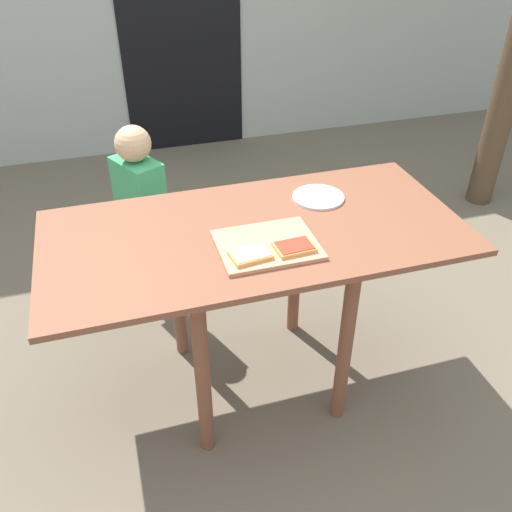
# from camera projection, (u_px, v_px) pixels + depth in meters

# --- Properties ---
(ground_plane) EXTENTS (16.00, 16.00, 0.00)m
(ground_plane) POSITION_uv_depth(u_px,v_px,m) (255.00, 379.00, 2.36)
(ground_plane) COLOR #6C5F4D
(house_door) EXTENTS (0.90, 0.02, 2.00)m
(house_door) POSITION_uv_depth(u_px,v_px,m) (179.00, 14.00, 3.88)
(house_door) COLOR black
(house_door) RESTS_ON ground
(dining_table) EXTENTS (1.50, 0.72, 0.77)m
(dining_table) POSITION_uv_depth(u_px,v_px,m) (255.00, 255.00, 1.99)
(dining_table) COLOR brown
(dining_table) RESTS_ON ground
(cutting_board) EXTENTS (0.34, 0.27, 0.01)m
(cutting_board) POSITION_uv_depth(u_px,v_px,m) (267.00, 245.00, 1.83)
(cutting_board) COLOR tan
(cutting_board) RESTS_ON dining_table
(pizza_slice_near_right) EXTENTS (0.13, 0.10, 0.02)m
(pizza_slice_near_right) POSITION_uv_depth(u_px,v_px,m) (294.00, 247.00, 1.79)
(pizza_slice_near_right) COLOR #E5AB53
(pizza_slice_near_right) RESTS_ON cutting_board
(pizza_slice_near_left) EXTENTS (0.14, 0.11, 0.02)m
(pizza_slice_near_left) POSITION_uv_depth(u_px,v_px,m) (250.00, 255.00, 1.76)
(pizza_slice_near_left) COLOR #E5AB53
(pizza_slice_near_left) RESTS_ON cutting_board
(plate_white_right) EXTENTS (0.20, 0.20, 0.01)m
(plate_white_right) POSITION_uv_depth(u_px,v_px,m) (318.00, 197.00, 2.11)
(plate_white_right) COLOR white
(plate_white_right) RESTS_ON dining_table
(child_left) EXTENTS (0.23, 0.28, 0.94)m
(child_left) POSITION_uv_depth(u_px,v_px,m) (142.00, 211.00, 2.51)
(child_left) COLOR #49225C
(child_left) RESTS_ON ground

